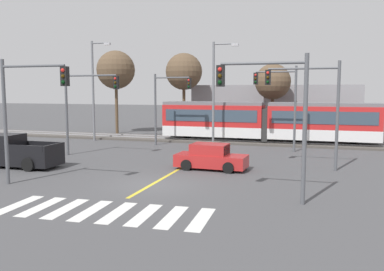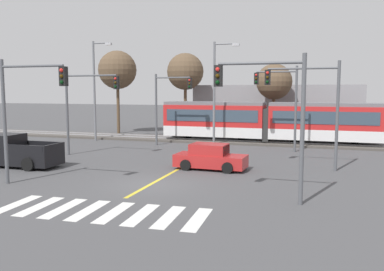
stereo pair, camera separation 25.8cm
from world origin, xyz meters
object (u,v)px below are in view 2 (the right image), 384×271
(bare_tree_far_west, at_px, (117,70))
(traffic_light_near_right, at_px, (272,105))
(pickup_truck, at_px, (16,153))
(traffic_light_far_right, at_px, (282,96))
(street_lamp_centre, at_px, (216,88))
(traffic_light_mid_left, at_px, (84,98))
(bare_tree_east, at_px, (274,82))
(sedan_crossing, at_px, (210,158))
(traffic_light_far_left, at_px, (168,98))
(traffic_light_mid_right, at_px, (312,98))
(light_rail_tram, at_px, (267,120))
(bare_tree_west, at_px, (185,72))
(street_lamp_west, at_px, (96,85))
(traffic_light_near_left, at_px, (24,102))

(bare_tree_far_west, bearing_deg, traffic_light_near_right, -49.79)
(pickup_truck, distance_m, traffic_light_far_right, 19.00)
(traffic_light_near_right, height_order, street_lamp_centre, street_lamp_centre)
(pickup_truck, bearing_deg, traffic_light_mid_left, 69.77)
(pickup_truck, bearing_deg, street_lamp_centre, 53.28)
(street_lamp_centre, bearing_deg, bare_tree_east, 64.21)
(sedan_crossing, relative_size, traffic_light_far_left, 0.71)
(traffic_light_mid_right, bearing_deg, light_rail_tram, 109.74)
(traffic_light_mid_left, bearing_deg, traffic_light_near_right, -30.28)
(traffic_light_near_right, distance_m, bare_tree_west, 26.63)
(light_rail_tram, height_order, sedan_crossing, light_rail_tram)
(sedan_crossing, bearing_deg, bare_tree_west, 113.13)
(traffic_light_mid_right, xyz_separation_m, bare_tree_west, (-13.18, 15.96, 2.33))
(pickup_truck, distance_m, traffic_light_mid_left, 6.13)
(traffic_light_near_right, bearing_deg, street_lamp_centre, 111.89)
(traffic_light_mid_right, xyz_separation_m, street_lamp_west, (-19.28, 8.35, 0.87))
(sedan_crossing, distance_m, traffic_light_far_right, 9.77)
(traffic_light_near_right, relative_size, traffic_light_far_left, 1.02)
(traffic_light_mid_left, relative_size, street_lamp_centre, 0.72)
(traffic_light_far_right, height_order, bare_tree_west, bare_tree_west)
(traffic_light_mid_right, bearing_deg, traffic_light_mid_left, 178.52)
(traffic_light_mid_left, bearing_deg, traffic_light_near_left, -75.30)
(street_lamp_west, bearing_deg, traffic_light_far_right, -5.27)
(sedan_crossing, height_order, bare_tree_west, bare_tree_west)
(pickup_truck, distance_m, bare_tree_east, 24.89)
(traffic_light_near_left, distance_m, bare_tree_far_west, 24.31)
(traffic_light_far_left, xyz_separation_m, bare_tree_west, (-1.43, 8.78, 2.56))
(traffic_light_mid_left, xyz_separation_m, traffic_light_mid_right, (15.46, -0.40, 0.14))
(bare_tree_west, bearing_deg, street_lamp_centre, -55.46)
(pickup_truck, height_order, traffic_light_mid_left, traffic_light_mid_left)
(bare_tree_west, bearing_deg, traffic_light_near_left, -89.93)
(street_lamp_west, xyz_separation_m, bare_tree_east, (15.27, 7.72, 0.36))
(traffic_light_mid_left, distance_m, traffic_light_far_left, 7.73)
(pickup_truck, xyz_separation_m, street_lamp_west, (-2.02, 12.84, 4.25))
(pickup_truck, bearing_deg, traffic_light_near_left, -43.59)
(traffic_light_mid_right, bearing_deg, traffic_light_far_right, 109.06)
(traffic_light_mid_right, bearing_deg, street_lamp_west, 156.58)
(traffic_light_far_left, relative_size, street_lamp_centre, 0.70)
(traffic_light_mid_right, bearing_deg, traffic_light_far_left, 148.58)
(pickup_truck, distance_m, traffic_light_mid_right, 18.15)
(traffic_light_mid_right, height_order, bare_tree_far_west, bare_tree_far_west)
(traffic_light_far_left, bearing_deg, bare_tree_east, 48.94)
(traffic_light_mid_left, distance_m, traffic_light_mid_right, 15.47)
(bare_tree_east, bearing_deg, pickup_truck, -122.82)
(traffic_light_near_left, relative_size, bare_tree_west, 0.73)
(light_rail_tram, xyz_separation_m, sedan_crossing, (-1.66, -12.80, -1.35))
(street_lamp_west, distance_m, street_lamp_centre, 11.46)
(traffic_light_mid_left, relative_size, traffic_light_far_left, 1.02)
(traffic_light_far_right, relative_size, traffic_light_near_left, 1.05)
(traffic_light_mid_right, relative_size, bare_tree_far_west, 0.72)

